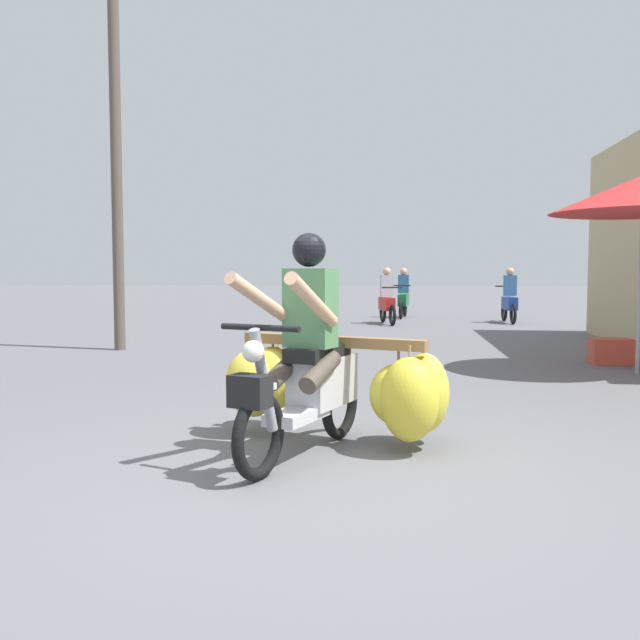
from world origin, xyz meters
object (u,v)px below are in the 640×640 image
at_px(produce_crate, 611,351).
at_px(motorbike_distant_ahead_left, 509,301).
at_px(utility_pole, 116,168).
at_px(motorbike_main_loaded, 334,381).
at_px(motorbike_distant_ahead_right, 387,301).
at_px(motorbike_distant_far_ahead, 403,298).

bearing_deg(produce_crate, motorbike_distant_ahead_left, 91.48).
bearing_deg(utility_pole, produce_crate, -6.50).
height_order(produce_crate, utility_pole, utility_pole).
height_order(motorbike_distant_ahead_left, produce_crate, motorbike_distant_ahead_left).
xyz_separation_m(motorbike_main_loaded, motorbike_distant_ahead_left, (3.28, 12.73, 0.08)).
xyz_separation_m(motorbike_distant_ahead_left, motorbike_distant_ahead_right, (-3.08, -0.68, 0.00)).
height_order(motorbike_distant_far_ahead, utility_pole, utility_pole).
bearing_deg(motorbike_distant_ahead_right, motorbike_distant_ahead_left, 12.41).
xyz_separation_m(motorbike_main_loaded, utility_pole, (-4.14, 5.87, 2.51)).
xyz_separation_m(motorbike_distant_ahead_right, produce_crate, (3.28, -7.04, -0.39)).
relative_size(motorbike_distant_ahead_right, produce_crate, 2.85).
distance_m(motorbike_main_loaded, motorbike_distant_ahead_right, 12.05).
height_order(motorbike_main_loaded, motorbike_distant_ahead_right, motorbike_main_loaded).
bearing_deg(motorbike_distant_ahead_right, motorbike_main_loaded, -90.95).
height_order(motorbike_distant_ahead_right, utility_pole, utility_pole).
bearing_deg(utility_pole, motorbike_main_loaded, -54.81).
relative_size(motorbike_distant_ahead_right, motorbike_distant_far_ahead, 0.99).
bearing_deg(motorbike_distant_far_ahead, utility_pole, -119.18).
distance_m(motorbike_main_loaded, utility_pole, 7.61).
bearing_deg(motorbike_main_loaded, motorbike_distant_far_ahead, 87.53).
bearing_deg(motorbike_main_loaded, motorbike_distant_ahead_right, 89.05).
xyz_separation_m(motorbike_distant_ahead_left, produce_crate, (0.20, -7.72, -0.39)).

